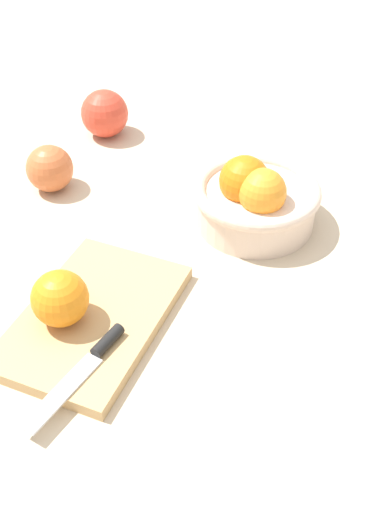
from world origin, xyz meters
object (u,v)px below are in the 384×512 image
object	(u,v)px
apple_front_center	(50,168)
bowl	(255,199)
knife	(89,362)
apple_front_left	(105,114)
cutting_board	(93,318)
orange_on_board	(60,298)

from	to	relation	value
apple_front_center	bowl	bearing A→B (deg)	107.26
knife	apple_front_left	xyz separation A→B (m)	(-0.42, -0.32, 0.02)
knife	apple_front_center	size ratio (longest dim) A/B	2.20
bowl	apple_front_center	world-z (taller)	bowl
cutting_board	knife	xyz separation A→B (m)	(0.06, 0.05, 0.01)
cutting_board	apple_front_center	world-z (taller)	apple_front_center
apple_front_left	apple_front_center	size ratio (longest dim) A/B	1.13
bowl	apple_front_left	world-z (taller)	bowl
knife	cutting_board	bearing A→B (deg)	-141.95
apple_front_left	bowl	bearing A→B (deg)	76.73
orange_on_board	apple_front_center	xyz separation A→B (m)	(-0.21, -0.22, -0.01)
bowl	orange_on_board	world-z (taller)	bowl
cutting_board	apple_front_left	distance (m)	0.45
orange_on_board	cutting_board	bearing A→B (deg)	139.77
orange_on_board	knife	bearing A→B (deg)	62.93
bowl	apple_front_center	xyz separation A→B (m)	(0.09, -0.30, -0.01)
orange_on_board	apple_front_left	bearing A→B (deg)	-146.57
cutting_board	apple_front_center	bearing A→B (deg)	-127.53
bowl	cutting_board	size ratio (longest dim) A/B	0.74
cutting_board	knife	world-z (taller)	knife
apple_front_left	apple_front_center	bearing A→B (deg)	11.72
bowl	cutting_board	world-z (taller)	bowl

